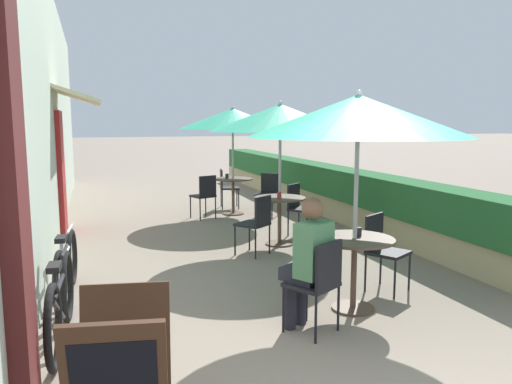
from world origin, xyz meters
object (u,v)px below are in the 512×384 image
(seated_patron_near_right, at_px, (309,258))
(cafe_chair_mid_right, at_px, (257,220))
(patio_umbrella_mid, at_px, (280,118))
(patio_table_near, at_px, (354,257))
(cafe_chair_far_left, at_px, (268,191))
(patio_umbrella_far, at_px, (233,119))
(bicycle_leaning, at_px, (61,303))
(coffee_cup_near, at_px, (358,232))
(patio_table_far, at_px, (233,188))
(cafe_chair_near_right, at_px, (318,279))
(patio_umbrella_near, at_px, (358,116))
(cafe_chair_mid_left, at_px, (299,205))
(bicycle_second, at_px, (66,268))
(coffee_cup_mid, at_px, (279,195))
(coffee_cup_far, at_px, (227,176))
(patio_table_mid, at_px, (280,210))
(cafe_chair_far_back, at_px, (205,193))
(cafe_chair_far_right, at_px, (226,185))
(cafe_chair_near_left, at_px, (382,246))

(seated_patron_near_right, distance_m, cafe_chair_mid_right, 2.66)
(patio_umbrella_mid, xyz_separation_m, cafe_chair_mid_right, (-0.55, -0.51, -1.46))
(patio_table_near, relative_size, cafe_chair_far_left, 0.93)
(patio_umbrella_far, height_order, bicycle_leaning, patio_umbrella_far)
(coffee_cup_near, xyz_separation_m, patio_table_far, (0.19, 5.45, -0.24))
(patio_table_near, height_order, cafe_chair_near_right, cafe_chair_near_right)
(patio_umbrella_near, xyz_separation_m, coffee_cup_near, (0.08, 0.08, -1.18))
(cafe_chair_mid_left, bearing_deg, coffee_cup_near, 40.24)
(patio_table_far, distance_m, bicycle_second, 5.28)
(cafe_chair_mid_left, distance_m, coffee_cup_mid, 0.86)
(coffee_cup_near, relative_size, coffee_cup_mid, 1.00)
(cafe_chair_near_right, relative_size, patio_umbrella_mid, 0.39)
(cafe_chair_near_right, xyz_separation_m, coffee_cup_mid, (0.84, 3.18, 0.28))
(patio_umbrella_far, bearing_deg, coffee_cup_mid, -90.85)
(patio_table_far, xyz_separation_m, cafe_chair_far_left, (0.62, -0.42, -0.04))
(coffee_cup_far, height_order, bicycle_leaning, coffee_cup_far)
(patio_umbrella_near, height_order, patio_table_mid, patio_umbrella_near)
(patio_table_near, relative_size, cafe_chair_far_back, 0.93)
(patio_table_mid, height_order, coffee_cup_mid, coffee_cup_mid)
(coffee_cup_near, distance_m, cafe_chair_mid_right, 2.26)
(coffee_cup_near, bearing_deg, cafe_chair_mid_left, 77.31)
(patio_umbrella_far, xyz_separation_m, coffee_cup_far, (-0.10, 0.10, -1.18))
(cafe_chair_far_right, bearing_deg, cafe_chair_mid_right, 1.08)
(coffee_cup_mid, bearing_deg, patio_table_mid, 62.24)
(cafe_chair_mid_right, distance_m, patio_umbrella_far, 3.59)
(cafe_chair_near_left, distance_m, cafe_chair_far_back, 4.86)
(seated_patron_near_right, xyz_separation_m, cafe_chair_far_left, (1.56, 5.44, -0.17))
(cafe_chair_far_right, distance_m, bicycle_second, 5.93)
(coffee_cup_mid, height_order, coffee_cup_far, same)
(patio_table_near, xyz_separation_m, cafe_chair_mid_left, (0.81, 3.31, -0.04))
(seated_patron_near_right, xyz_separation_m, bicycle_leaning, (-2.15, 0.44, -0.33))
(cafe_chair_near_left, xyz_separation_m, seated_patron_near_right, (-1.27, -0.78, 0.17))
(cafe_chair_near_left, height_order, patio_table_far, cafe_chair_near_left)
(cafe_chair_mid_right, bearing_deg, coffee_cup_far, 45.11)
(coffee_cup_far, bearing_deg, cafe_chair_mid_right, -97.81)
(patio_umbrella_mid, distance_m, coffee_cup_far, 3.06)
(patio_table_far, xyz_separation_m, coffee_cup_far, (-0.10, 0.10, 0.24))
(seated_patron_near_right, height_order, bicycle_leaning, seated_patron_near_right)
(seated_patron_near_right, relative_size, coffee_cup_mid, 13.89)
(cafe_chair_near_right, relative_size, bicycle_leaning, 0.51)
(patio_table_near, relative_size, patio_table_mid, 1.00)
(patio_table_mid, xyz_separation_m, coffee_cup_far, (-0.09, 2.83, 0.24))
(patio_umbrella_far, bearing_deg, bicycle_second, -125.77)
(cafe_chair_far_left, distance_m, cafe_chair_far_back, 1.30)
(seated_patron_near_right, height_order, cafe_chair_mid_left, seated_patron_near_right)
(patio_umbrella_near, xyz_separation_m, cafe_chair_near_left, (0.61, 0.44, -1.46))
(cafe_chair_near_left, bearing_deg, coffee_cup_mid, -110.59)
(cafe_chair_near_right, bearing_deg, patio_table_near, 5.86)
(coffee_cup_mid, xyz_separation_m, bicycle_leaning, (-3.04, -2.64, -0.43))
(seated_patron_near_right, relative_size, patio_table_far, 1.54)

